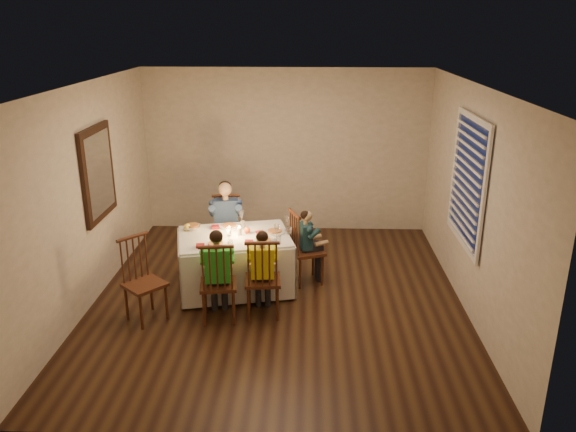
{
  "coord_description": "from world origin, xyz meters",
  "views": [
    {
      "loc": [
        0.37,
        -6.26,
        3.26
      ],
      "look_at": [
        0.12,
        0.15,
        1.03
      ],
      "focal_mm": 35.0,
      "sensor_mm": 36.0,
      "label": 1
    }
  ],
  "objects_px": {
    "chair_adult": "(228,265)",
    "chair_extra": "(148,319)",
    "adult": "(228,265)",
    "child_green": "(220,318)",
    "chair_near_left": "(220,318)",
    "chair_near_right": "(263,314)",
    "serving_bowl": "(193,228)",
    "child_yellow": "(263,314)",
    "chair_end": "(307,282)",
    "dining_table": "(235,251)",
    "child_teal": "(307,282)"
  },
  "relations": [
    {
      "from": "dining_table",
      "to": "child_yellow",
      "type": "bearing_deg",
      "value": -71.7
    },
    {
      "from": "chair_end",
      "to": "child_teal",
      "type": "relative_size",
      "value": 1.0
    },
    {
      "from": "child_yellow",
      "to": "child_green",
      "type": "bearing_deg",
      "value": 9.61
    },
    {
      "from": "child_teal",
      "to": "chair_near_right",
      "type": "bearing_deg",
      "value": 128.9
    },
    {
      "from": "child_green",
      "to": "serving_bowl",
      "type": "distance_m",
      "value": 1.33
    },
    {
      "from": "chair_adult",
      "to": "chair_end",
      "type": "height_order",
      "value": "same"
    },
    {
      "from": "chair_adult",
      "to": "child_teal",
      "type": "distance_m",
      "value": 1.23
    },
    {
      "from": "child_green",
      "to": "serving_bowl",
      "type": "height_order",
      "value": "serving_bowl"
    },
    {
      "from": "chair_extra",
      "to": "adult",
      "type": "relative_size",
      "value": 0.82
    },
    {
      "from": "chair_end",
      "to": "child_teal",
      "type": "xyz_separation_m",
      "value": [
        0.0,
        0.0,
        0.0
      ]
    },
    {
      "from": "chair_end",
      "to": "child_yellow",
      "type": "xyz_separation_m",
      "value": [
        -0.5,
        -0.89,
        0.0
      ]
    },
    {
      "from": "chair_near_right",
      "to": "child_yellow",
      "type": "relative_size",
      "value": 0.94
    },
    {
      "from": "chair_end",
      "to": "child_teal",
      "type": "height_order",
      "value": "child_teal"
    },
    {
      "from": "child_yellow",
      "to": "serving_bowl",
      "type": "xyz_separation_m",
      "value": [
        -0.97,
        0.86,
        0.75
      ]
    },
    {
      "from": "adult",
      "to": "chair_end",
      "type": "bearing_deg",
      "value": -31.05
    },
    {
      "from": "chair_extra",
      "to": "chair_end",
      "type": "bearing_deg",
      "value": -17.98
    },
    {
      "from": "chair_adult",
      "to": "chair_near_right",
      "type": "height_order",
      "value": "same"
    },
    {
      "from": "dining_table",
      "to": "child_yellow",
      "type": "relative_size",
      "value": 1.51
    },
    {
      "from": "adult",
      "to": "child_green",
      "type": "relative_size",
      "value": 1.1
    },
    {
      "from": "adult",
      "to": "serving_bowl",
      "type": "xyz_separation_m",
      "value": [
        -0.35,
        -0.53,
        0.75
      ]
    },
    {
      "from": "chair_near_left",
      "to": "adult",
      "type": "relative_size",
      "value": 0.81
    },
    {
      "from": "chair_adult",
      "to": "child_yellow",
      "type": "distance_m",
      "value": 1.52
    },
    {
      "from": "chair_near_right",
      "to": "child_green",
      "type": "relative_size",
      "value": 0.9
    },
    {
      "from": "chair_near_left",
      "to": "child_teal",
      "type": "bearing_deg",
      "value": -142.53
    },
    {
      "from": "chair_extra",
      "to": "child_green",
      "type": "distance_m",
      "value": 0.83
    },
    {
      "from": "chair_extra",
      "to": "child_teal",
      "type": "height_order",
      "value": "chair_extra"
    },
    {
      "from": "chair_near_right",
      "to": "chair_end",
      "type": "bearing_deg",
      "value": -124.33
    },
    {
      "from": "chair_near_right",
      "to": "child_yellow",
      "type": "height_order",
      "value": "child_yellow"
    },
    {
      "from": "chair_extra",
      "to": "child_green",
      "type": "height_order",
      "value": "child_green"
    },
    {
      "from": "adult",
      "to": "child_yellow",
      "type": "height_order",
      "value": "adult"
    },
    {
      "from": "chair_near_left",
      "to": "dining_table",
      "type": "bearing_deg",
      "value": -104.15
    },
    {
      "from": "child_yellow",
      "to": "child_teal",
      "type": "distance_m",
      "value": 1.02
    },
    {
      "from": "chair_near_right",
      "to": "child_yellow",
      "type": "distance_m",
      "value": 0.0
    },
    {
      "from": "chair_adult",
      "to": "child_teal",
      "type": "bearing_deg",
      "value": -31.05
    },
    {
      "from": "adult",
      "to": "child_teal",
      "type": "distance_m",
      "value": 1.23
    },
    {
      "from": "chair_near_left",
      "to": "chair_extra",
      "type": "relative_size",
      "value": 1.0
    },
    {
      "from": "chair_near_left",
      "to": "chair_near_right",
      "type": "relative_size",
      "value": 1.0
    },
    {
      "from": "chair_adult",
      "to": "child_green",
      "type": "distance_m",
      "value": 1.52
    },
    {
      "from": "chair_extra",
      "to": "chair_near_right",
      "type": "bearing_deg",
      "value": -40.71
    },
    {
      "from": "chair_end",
      "to": "adult",
      "type": "distance_m",
      "value": 1.23
    },
    {
      "from": "chair_near_right",
      "to": "child_yellow",
      "type": "xyz_separation_m",
      "value": [
        0.0,
        0.0,
        0.0
      ]
    },
    {
      "from": "chair_adult",
      "to": "chair_near_right",
      "type": "relative_size",
      "value": 1.0
    },
    {
      "from": "chair_near_right",
      "to": "serving_bowl",
      "type": "height_order",
      "value": "serving_bowl"
    },
    {
      "from": "child_teal",
      "to": "serving_bowl",
      "type": "relative_size",
      "value": 4.73
    },
    {
      "from": "child_teal",
      "to": "serving_bowl",
      "type": "distance_m",
      "value": 1.65
    },
    {
      "from": "chair_adult",
      "to": "chair_extra",
      "type": "xyz_separation_m",
      "value": [
        -0.71,
        -1.56,
        0.0
      ]
    },
    {
      "from": "dining_table",
      "to": "child_green",
      "type": "xyz_separation_m",
      "value": [
        -0.09,
        -0.79,
        -0.52
      ]
    },
    {
      "from": "serving_bowl",
      "to": "child_yellow",
      "type": "bearing_deg",
      "value": -41.53
    },
    {
      "from": "chair_adult",
      "to": "chair_extra",
      "type": "height_order",
      "value": "chair_extra"
    },
    {
      "from": "child_yellow",
      "to": "serving_bowl",
      "type": "relative_size",
      "value": 5.03
    }
  ]
}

